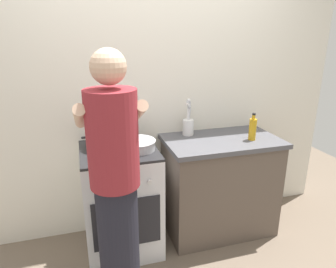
# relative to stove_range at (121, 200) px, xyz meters

# --- Properties ---
(ground) EXTENTS (6.00, 6.00, 0.00)m
(ground) POSITION_rel_stove_range_xyz_m (0.35, -0.15, -0.45)
(ground) COLOR #6B5B4C
(back_wall) EXTENTS (3.20, 0.10, 2.50)m
(back_wall) POSITION_rel_stove_range_xyz_m (0.55, 0.35, 0.80)
(back_wall) COLOR silver
(back_wall) RESTS_ON ground
(countertop) EXTENTS (1.00, 0.60, 0.90)m
(countertop) POSITION_rel_stove_range_xyz_m (0.90, 0.00, 0.00)
(countertop) COLOR brown
(countertop) RESTS_ON ground
(stove_range) EXTENTS (0.60, 0.62, 0.90)m
(stove_range) POSITION_rel_stove_range_xyz_m (0.00, 0.00, 0.00)
(stove_range) COLOR silver
(stove_range) RESTS_ON ground
(pot) EXTENTS (0.27, 0.20, 0.11)m
(pot) POSITION_rel_stove_range_xyz_m (-0.14, 0.05, 0.51)
(pot) COLOR #38383D
(pot) RESTS_ON stove_range
(mixing_bowl) EXTENTS (0.30, 0.30, 0.08)m
(mixing_bowl) POSITION_rel_stove_range_xyz_m (0.14, -0.05, 0.49)
(mixing_bowl) COLOR #B7B7BC
(mixing_bowl) RESTS_ON stove_range
(utensil_crock) EXTENTS (0.10, 0.10, 0.33)m
(utensil_crock) POSITION_rel_stove_range_xyz_m (0.65, 0.19, 0.54)
(utensil_crock) COLOR silver
(utensil_crock) RESTS_ON countertop
(oil_bottle) EXTENTS (0.06, 0.06, 0.24)m
(oil_bottle) POSITION_rel_stove_range_xyz_m (1.13, -0.09, 0.55)
(oil_bottle) COLOR gold
(oil_bottle) RESTS_ON countertop
(person) EXTENTS (0.41, 0.50, 1.70)m
(person) POSITION_rel_stove_range_xyz_m (-0.09, -0.58, 0.41)
(person) COLOR black
(person) RESTS_ON ground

